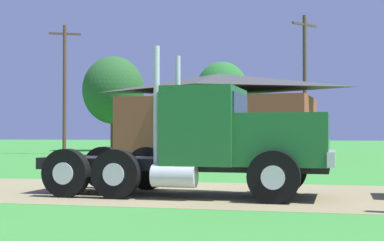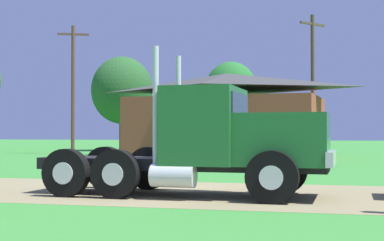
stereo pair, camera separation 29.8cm
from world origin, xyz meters
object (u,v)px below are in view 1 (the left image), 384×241
shed_building (219,117)px  utility_pole_near (65,86)px  truck_foreground_white (217,143)px  utility_pole_far (305,81)px

shed_building → utility_pole_near: bearing=170.6°
utility_pole_near → shed_building: bearing=-9.4°
truck_foreground_white → shed_building: 22.28m
utility_pole_near → truck_foreground_white: bearing=-57.3°
truck_foreground_white → utility_pole_near: bearing=122.7°
truck_foreground_white → utility_pole_far: bearing=87.0°
shed_building → utility_pole_far: (5.20, 2.62, 2.33)m
shed_building → utility_pole_far: 6.28m
shed_building → utility_pole_far: bearing=26.7°
utility_pole_near → utility_pole_far: bearing=2.5°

